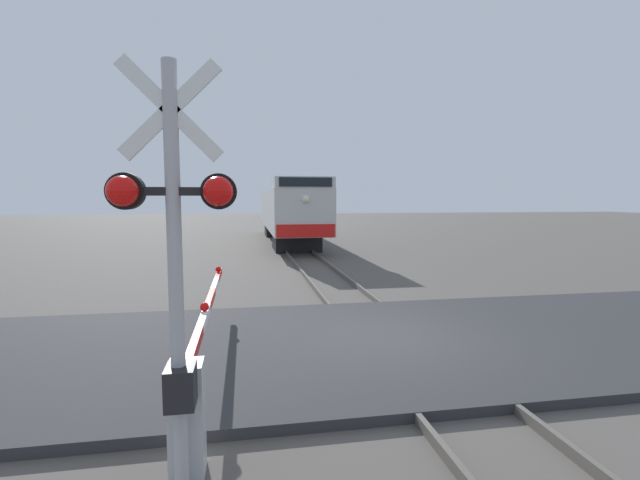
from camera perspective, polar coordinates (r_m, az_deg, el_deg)
ground_plane at (r=9.13m, az=9.59°, el=-13.47°), size 160.00×160.00×0.00m
rail_track_left at (r=8.90m, az=5.11°, el=-13.40°), size 0.08×80.00×0.15m
rail_track_right at (r=9.36m, az=13.84°, el=-12.59°), size 0.08×80.00×0.15m
road_surface at (r=9.10m, az=9.59°, el=-13.00°), size 36.00×5.99×0.16m
locomotive at (r=29.87m, az=-4.26°, el=3.80°), size 3.02×18.50×4.03m
crossing_signal at (r=4.30m, az=-18.65°, el=1.25°), size 1.18×0.33×4.24m
crossing_gate at (r=6.07m, az=-15.83°, el=-14.93°), size 0.36×7.16×1.34m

